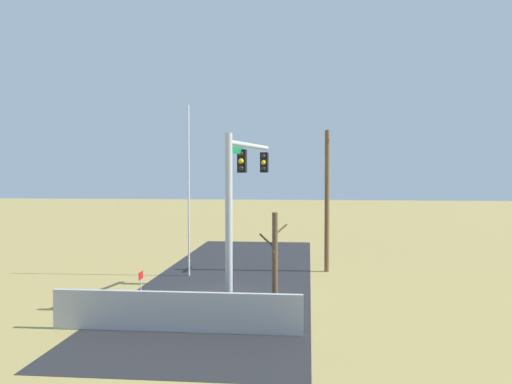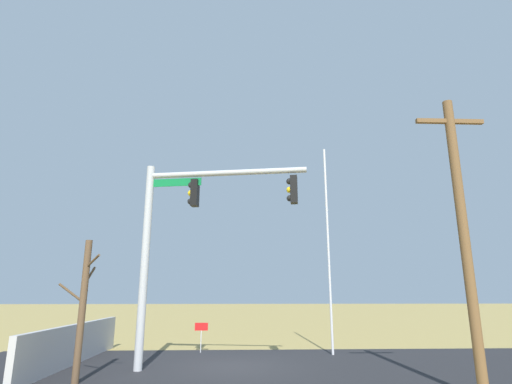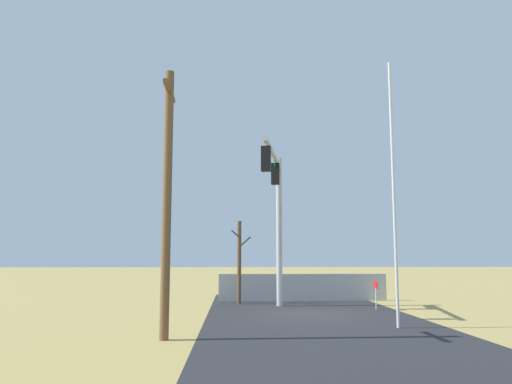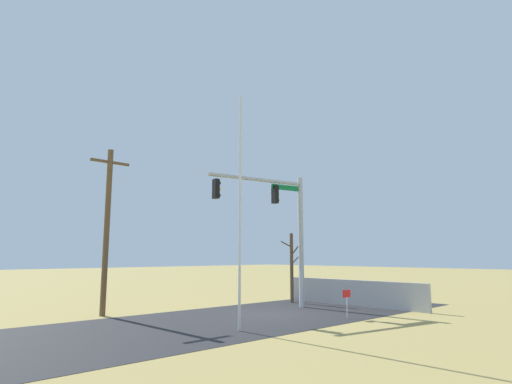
# 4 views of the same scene
# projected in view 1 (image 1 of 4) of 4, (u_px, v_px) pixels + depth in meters

# --- Properties ---
(ground_plane) EXTENTS (160.00, 160.00, 0.00)m
(ground_plane) POSITION_uv_depth(u_px,v_px,m) (221.00, 294.00, 24.11)
(ground_plane) COLOR #9E894C
(road_surface) EXTENTS (28.00, 8.00, 0.01)m
(road_surface) POSITION_uv_depth(u_px,v_px,m) (233.00, 277.00, 28.08)
(road_surface) COLOR #232326
(road_surface) RESTS_ON ground_plane
(sidewalk_corner) EXTENTS (6.00, 6.00, 0.01)m
(sidewalk_corner) POSITION_uv_depth(u_px,v_px,m) (225.00, 320.00, 19.95)
(sidewalk_corner) COLOR #B7B5AD
(sidewalk_corner) RESTS_ON ground_plane
(retaining_fence) EXTENTS (0.20, 8.68, 1.38)m
(retaining_fence) POSITION_uv_depth(u_px,v_px,m) (176.00, 312.00, 18.47)
(retaining_fence) COLOR #A8A8AD
(retaining_fence) RESTS_ON ground_plane
(signal_mast) EXTENTS (5.73, 1.28, 6.97)m
(signal_mast) POSITION_uv_depth(u_px,v_px,m) (240.00, 189.00, 22.12)
(signal_mast) COLOR #B2B5BA
(signal_mast) RESTS_ON ground_plane
(flagpole) EXTENTS (0.10, 0.10, 8.93)m
(flagpole) POSITION_uv_depth(u_px,v_px,m) (189.00, 191.00, 28.20)
(flagpole) COLOR silver
(flagpole) RESTS_ON ground_plane
(utility_pole) EXTENTS (1.90, 0.26, 7.73)m
(utility_pole) POSITION_uv_depth(u_px,v_px,m) (327.00, 198.00, 29.46)
(utility_pole) COLOR brown
(utility_pole) RESTS_ON ground_plane
(bare_tree) EXTENTS (1.27, 1.02, 4.02)m
(bare_tree) POSITION_uv_depth(u_px,v_px,m) (275.00, 267.00, 19.40)
(bare_tree) COLOR brown
(bare_tree) RESTS_ON ground_plane
(open_sign) EXTENTS (0.56, 0.04, 1.22)m
(open_sign) POSITION_uv_depth(u_px,v_px,m) (141.00, 279.00, 22.97)
(open_sign) COLOR silver
(open_sign) RESTS_ON ground_plane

